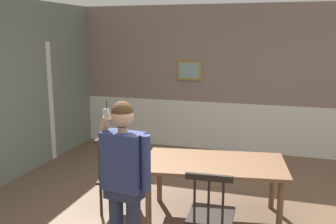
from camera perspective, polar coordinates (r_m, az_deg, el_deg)
The scene contains 5 objects.
room_back_partition at distance 7.32m, azimuth 9.78°, elevation 4.43°, with size 6.16×0.17×2.77m.
dining_table at distance 4.68m, azimuth 6.93°, elevation -8.36°, with size 1.79×1.17×0.72m.
chair_near_window at distance 4.92m, azimuth -7.76°, elevation -9.46°, with size 0.49×0.49×0.98m.
chair_by_doorway at distance 3.96m, azimuth 6.39°, elevation -15.03°, with size 0.47×0.47×0.95m.
person_figure at distance 3.66m, azimuth -6.55°, elevation -9.29°, with size 0.55×0.27×1.63m.
Camera 1 is at (0.89, -3.81, 2.23)m, focal length 40.72 mm.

